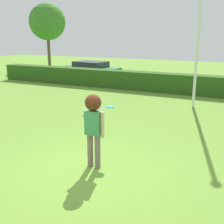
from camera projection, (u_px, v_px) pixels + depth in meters
The scene contains 7 objects.
ground_plane at pixel (88, 168), 7.11m from camera, with size 60.00×60.00×0.00m, color olive.
person at pixel (94, 120), 6.86m from camera, with size 0.59×0.77×1.81m.
frisbee at pixel (110, 107), 7.62m from camera, with size 0.25×0.25×0.04m.
lamppost at pixel (200, 14), 11.97m from camera, with size 0.24×0.24×7.20m.
hedge_row at pixel (183, 84), 15.79m from camera, with size 24.70×0.90×1.04m, color #2C5319.
parked_car_green at pixel (91, 69), 20.90m from camera, with size 4.38×2.23×1.25m.
birch_tree at pixel (47, 22), 26.51m from camera, with size 3.30×3.30×5.85m.
Camera 1 is at (3.39, -5.59, 3.16)m, focal length 46.84 mm.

